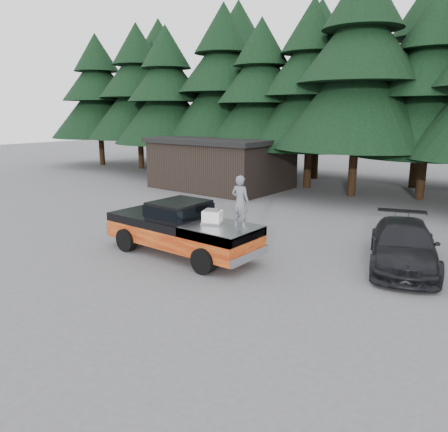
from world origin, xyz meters
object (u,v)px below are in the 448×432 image
Objects in this scene: pickup_truck at (182,236)px; air_compressor at (212,217)px; utility_building at (222,163)px; parked_car at (403,245)px; man_on_bed at (240,202)px.

air_compressor is at bearing 4.11° from pickup_truck.
utility_building reaches higher than air_compressor.
pickup_truck is at bearing -169.96° from parked_car.
man_on_bed is 0.20× the size of utility_building.
utility_building is at bearing 122.90° from pickup_truck.
air_compressor is 0.12× the size of parked_car.
man_on_bed is 15.36m from utility_building.
pickup_truck is 2.81m from man_on_bed.
man_on_bed is at bearing -14.97° from air_compressor.
utility_building is (-10.04, 11.61, -0.51)m from man_on_bed.
air_compressor is (1.33, 0.10, 0.87)m from pickup_truck.
pickup_truck is at bearing 0.75° from man_on_bed.
pickup_truck is 3.55× the size of man_on_bed.
utility_building is (-9.01, 11.77, 0.13)m from air_compressor.
utility_building is (-7.68, 11.87, 1.00)m from pickup_truck.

